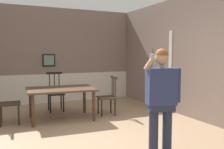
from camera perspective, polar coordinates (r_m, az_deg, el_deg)
The scene contains 8 objects.
ground_plane at distance 4.45m, azimuth -4.27°, elevation -15.09°, with size 8.24×8.24×0.00m, color #9E7F60.
room_back_partition at distance 7.80m, azimuth -14.18°, elevation 3.88°, with size 5.36×0.17×2.89m.
room_right_partition at distance 5.71m, azimuth 21.70°, elevation 3.82°, with size 0.13×7.49×2.89m.
dining_table at distance 5.79m, azimuth -11.64°, elevation -3.93°, with size 1.57×1.13×0.72m.
chair_near_window at distance 6.10m, azimuth -0.94°, elevation -5.04°, with size 0.47×0.47×0.96m.
chair_by_doorway at distance 5.75m, azimuth -22.96°, elevation -6.06°, with size 0.47×0.47×0.93m.
chair_at_table_head at distance 6.69m, azimuth -12.90°, elevation -4.07°, with size 0.44×0.44×1.02m.
person_figure at distance 3.74m, azimuth 11.32°, elevation -4.61°, with size 0.57×0.34×1.60m.
Camera 1 is at (-1.47, -3.91, 1.53)m, focal length 39.66 mm.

